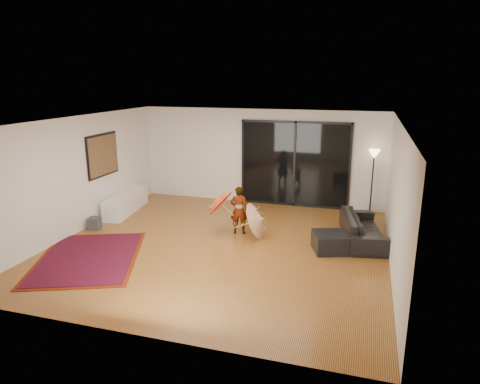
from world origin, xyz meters
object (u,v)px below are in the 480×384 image
at_px(media_console, 126,202).
at_px(sofa, 363,228).
at_px(ottoman, 330,242).
at_px(child, 239,210).

height_order(media_console, sofa, sofa).
xyz_separation_m(media_console, ottoman, (5.56, -1.17, -0.07)).
relative_size(media_console, child, 1.70).
relative_size(media_console, sofa, 0.96).
relative_size(ottoman, child, 0.60).
bearing_deg(media_console, child, -18.70).
bearing_deg(sofa, ottoman, 131.52).
distance_m(sofa, child, 2.82).
height_order(sofa, ottoman, sofa).
distance_m(media_console, child, 3.50).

